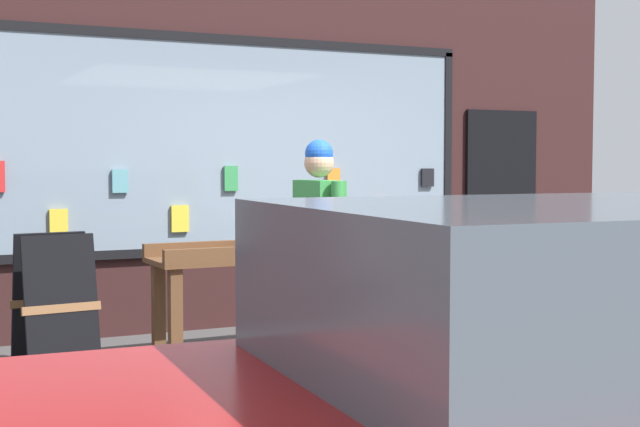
# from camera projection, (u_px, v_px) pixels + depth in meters

# --- Properties ---
(ground_plane) EXTENTS (40.00, 40.00, 0.00)m
(ground_plane) POSITION_uv_depth(u_px,v_px,m) (372.00, 378.00, 6.39)
(ground_plane) COLOR #474444
(shopfront_facade) EXTENTS (8.27, 0.29, 3.74)m
(shopfront_facade) POSITION_uv_depth(u_px,v_px,m) (251.00, 130.00, 8.44)
(shopfront_facade) COLOR #331919
(shopfront_facade) RESTS_ON ground_plane
(display_table_main) EXTENTS (2.71, 0.65, 0.92)m
(display_table_main) POSITION_uv_depth(u_px,v_px,m) (316.00, 262.00, 7.20)
(display_table_main) COLOR brown
(display_table_main) RESTS_ON ground_plane
(person_browsing) EXTENTS (0.23, 0.67, 1.72)m
(person_browsing) POSITION_uv_depth(u_px,v_px,m) (319.00, 234.00, 6.69)
(person_browsing) COLOR #4C382D
(person_browsing) RESTS_ON ground_plane
(small_dog) EXTENTS (0.26, 0.57, 0.45)m
(small_dog) POSITION_uv_depth(u_px,v_px,m) (391.00, 324.00, 6.81)
(small_dog) COLOR white
(small_dog) RESTS_ON ground_plane
(sandwich_board_sign) EXTENTS (0.59, 0.65, 1.03)m
(sandwich_board_sign) POSITION_uv_depth(u_px,v_px,m) (55.00, 305.00, 6.41)
(sandwich_board_sign) COLOR black
(sandwich_board_sign) RESTS_ON ground_plane
(parked_car) EXTENTS (4.18, 2.13, 1.41)m
(parked_car) POSITION_uv_depth(u_px,v_px,m) (614.00, 391.00, 3.13)
(parked_car) COLOR #A51919
(parked_car) RESTS_ON ground_plane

